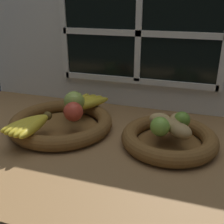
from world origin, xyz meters
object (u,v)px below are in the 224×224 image
Objects in this scene: apple_red_right at (73,112)px; banana_bunch_front at (30,125)px; apple_green_back at (74,101)px; lime_near at (160,127)px; potato_small at (180,131)px; potato_large at (170,125)px; fruit_bowl_left at (61,123)px; lime_far at (182,120)px; chili_pepper at (173,131)px; banana_bunch_back at (86,102)px; potato_oblong at (160,120)px; fruit_bowl_right at (169,139)px; potato_back at (178,120)px.

banana_bunch_front is (-10.22, -10.25, -1.66)cm from apple_red_right.
apple_green_back reaches higher than lime_near.
potato_small is 0.97× the size of potato_large.
fruit_bowl_left is at bearing 175.45° from potato_small.
lime_far reaches higher than chili_pepper.
banana_bunch_back is at bearing 66.88° from fruit_bowl_left.
banana_bunch_front is at bearing -158.18° from potato_oblong.
lime_near reaches higher than potato_small.
potato_back is at bearing 65.56° from fruit_bowl_right.
apple_green_back reaches higher than potato_small.
banana_bunch_front is 1.01× the size of banana_bunch_back.
apple_red_right reaches higher than banana_bunch_back.
banana_bunch_back is (4.93, 11.55, 4.28)cm from fruit_bowl_left.
potato_back is at bearing 65.56° from potato_large.
apple_green_back is 19.64cm from banana_bunch_front.
banana_bunch_back is at bearing 168.31° from lime_far.
fruit_bowl_right is 6.80cm from potato_oblong.
chili_pepper is (3.68, 2.24, -1.91)cm from lime_near.
apple_red_right reaches higher than lime_near.
apple_red_right reaches higher than lime_far.
potato_small reaches higher than chili_pepper.
lime_near reaches higher than fruit_bowl_right.
potato_large reaches higher than banana_bunch_back.
potato_small is at bearing -88.51° from lime_far.
potato_large is at bearing 129.97° from chili_pepper.
banana_bunch_front reaches higher than chili_pepper.
potato_back is (5.79, 1.65, -0.14)cm from potato_oblong.
lime_near is (-5.98, -0.70, 0.78)cm from potato_small.
potato_large is (3.72, -2.89, -0.14)cm from potato_oblong.
apple_red_right is at bearing -66.62° from apple_green_back.
potato_oblong is at bearing 145.73° from chili_pepper.
lime_near is (-2.67, -4.01, 0.91)cm from potato_large.
fruit_bowl_left is at bearing -174.47° from lime_far.
potato_large is at bearing -19.11° from banana_bunch_back.
fruit_bowl_left is at bearing 72.29° from banana_bunch_front.
fruit_bowl_left is at bearing -172.23° from chili_pepper.
apple_green_back is 8.82cm from apple_red_right.
potato_small is (35.38, -1.02, -1.12)cm from apple_red_right.
potato_oblong is (34.56, 2.89, 4.91)cm from fruit_bowl_left.
potato_small is 2.99cm from chili_pepper.
banana_bunch_back is at bearing 157.93° from potato_small.
chili_pepper is at bearing -2.58° from fruit_bowl_left.
lime_far is (3.12, 4.01, 0.57)cm from potato_large.
lime_near reaches higher than fruit_bowl_left.
lime_far is (45.40, 16.55, 0.98)cm from banana_bunch_front.
banana_bunch_back is at bearing 169.15° from chili_pepper.
fruit_bowl_left is at bearing 159.74° from apple_red_right.
banana_bunch_front is (-4.01, -12.54, 4.37)cm from fruit_bowl_left.
potato_oblong is at bearing 98.65° from lime_near.
lime_far is (36.47, -7.55, 1.07)cm from banana_bunch_back.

